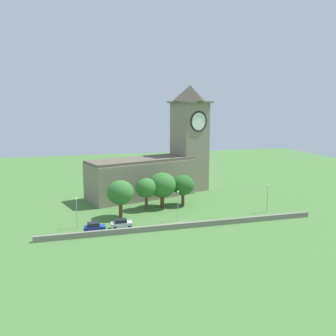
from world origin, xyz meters
name	(u,v)px	position (x,y,z in m)	size (l,w,h in m)	color
ground_plane	(162,205)	(0.00, 15.00, 0.00)	(200.00, 200.00, 0.00)	#477538
church	(161,161)	(2.88, 26.41, 9.21)	(36.23, 19.88, 29.86)	gray
quay_barrier	(185,225)	(0.00, -2.96, 0.53)	(56.89, 0.70, 1.06)	gray
car_blue	(94,227)	(-17.49, -0.55, 0.96)	(4.17, 2.17, 1.92)	#233D9E
car_white	(121,224)	(-12.10, 0.41, 0.93)	(4.19, 2.27, 1.84)	silver
streetlamp_west_end	(77,207)	(-20.57, 2.76, 4.25)	(0.44, 0.44, 6.27)	#9EA0A5
streetlamp_west_mid	(178,201)	(0.13, 1.95, 4.37)	(0.44, 0.44, 6.47)	#9EA0A5
streetlamp_central	(268,194)	(21.64, 2.36, 4.36)	(0.44, 0.44, 6.45)	#9EA0A5
tree_by_tower	(146,188)	(-4.53, 11.93, 5.17)	(5.07, 5.07, 7.50)	brown
tree_riverside_west	(120,193)	(-11.19, 7.52, 5.54)	(5.85, 5.85, 8.22)	brown
tree_churchyard	(183,185)	(4.96, 13.42, 5.00)	(5.49, 5.49, 7.51)	brown
tree_riverside_east	(162,185)	(-0.42, 12.90, 5.43)	(6.61, 6.61, 8.44)	brown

